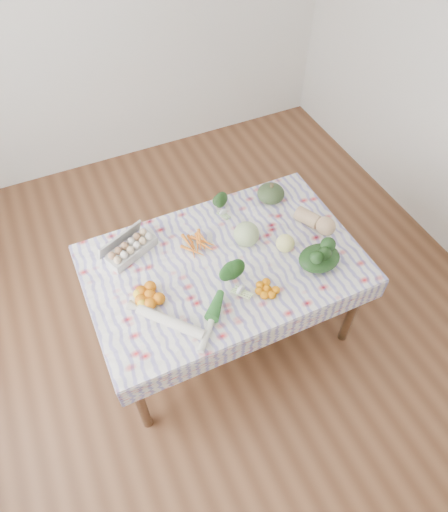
{
  "coord_description": "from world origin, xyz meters",
  "views": [
    {
      "loc": [
        -0.73,
        -1.57,
        2.93
      ],
      "look_at": [
        0.0,
        0.0,
        0.82
      ],
      "focal_mm": 32.0,
      "sensor_mm": 36.0,
      "label": 1
    }
  ],
  "objects_px": {
    "egg_carton": "(132,249)",
    "butternut_squash": "(316,220)",
    "cabbage": "(246,234)",
    "dining_table": "(224,270)",
    "kabocha_squash": "(271,193)",
    "grapefruit": "(285,243)"
  },
  "relations": [
    {
      "from": "egg_carton",
      "to": "butternut_squash",
      "type": "bearing_deg",
      "value": -37.63
    },
    {
      "from": "egg_carton",
      "to": "cabbage",
      "type": "xyz_separation_m",
      "value": [
        0.68,
        -0.21,
        0.04
      ]
    },
    {
      "from": "dining_table",
      "to": "kabocha_squash",
      "type": "relative_size",
      "value": 8.69
    },
    {
      "from": "egg_carton",
      "to": "kabocha_squash",
      "type": "distance_m",
      "value": 1.0
    },
    {
      "from": "dining_table",
      "to": "cabbage",
      "type": "xyz_separation_m",
      "value": [
        0.19,
        0.08,
        0.16
      ]
    },
    {
      "from": "egg_carton",
      "to": "grapefruit",
      "type": "bearing_deg",
      "value": -46.64
    },
    {
      "from": "kabocha_squash",
      "to": "butternut_squash",
      "type": "height_order",
      "value": "butternut_squash"
    },
    {
      "from": "kabocha_squash",
      "to": "cabbage",
      "type": "xyz_separation_m",
      "value": [
        -0.32,
        -0.28,
        0.02
      ]
    },
    {
      "from": "egg_carton",
      "to": "butternut_squash",
      "type": "distance_m",
      "value": 1.18
    },
    {
      "from": "cabbage",
      "to": "dining_table",
      "type": "bearing_deg",
      "value": -156.65
    },
    {
      "from": "kabocha_squash",
      "to": "butternut_squash",
      "type": "xyz_separation_m",
      "value": [
        0.14,
        -0.34,
        0.0
      ]
    },
    {
      "from": "egg_carton",
      "to": "kabocha_squash",
      "type": "height_order",
      "value": "kabocha_squash"
    },
    {
      "from": "dining_table",
      "to": "butternut_squash",
      "type": "bearing_deg",
      "value": 1.68
    },
    {
      "from": "dining_table",
      "to": "kabocha_squash",
      "type": "distance_m",
      "value": 0.65
    },
    {
      "from": "egg_carton",
      "to": "grapefruit",
      "type": "distance_m",
      "value": 0.94
    },
    {
      "from": "kabocha_squash",
      "to": "butternut_squash",
      "type": "relative_size",
      "value": 0.69
    },
    {
      "from": "dining_table",
      "to": "egg_carton",
      "type": "distance_m",
      "value": 0.58
    },
    {
      "from": "grapefruit",
      "to": "dining_table",
      "type": "bearing_deg",
      "value": 170.24
    },
    {
      "from": "dining_table",
      "to": "egg_carton",
      "type": "relative_size",
      "value": 4.9
    },
    {
      "from": "dining_table",
      "to": "kabocha_squash",
      "type": "xyz_separation_m",
      "value": [
        0.52,
        0.36,
        0.14
      ]
    },
    {
      "from": "dining_table",
      "to": "egg_carton",
      "type": "bearing_deg",
      "value": 148.51
    },
    {
      "from": "butternut_squash",
      "to": "dining_table",
      "type": "bearing_deg",
      "value": 155.37
    }
  ]
}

